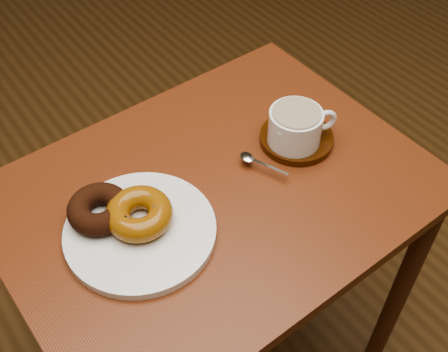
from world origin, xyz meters
TOP-DOWN VIEW (x-y plane):
  - cafe_table at (-0.08, 0.23)m, footprint 0.77×0.58m
  - donut_plate at (-0.23, 0.22)m, footprint 0.26×0.26m
  - donut_cinnamon at (-0.27, 0.28)m, footprint 0.14×0.14m
  - donut_caramel at (-0.23, 0.23)m, footprint 0.11×0.11m
  - saucer at (0.12, 0.24)m, footprint 0.18×0.18m
  - coffee_cup at (0.11, 0.23)m, footprint 0.13×0.10m
  - teaspoon at (0.01, 0.24)m, footprint 0.05×0.10m

SIDE VIEW (x-z plane):
  - cafe_table at x=-0.08m, z-range 0.24..0.95m
  - saucer at x=0.12m, z-range 0.71..0.72m
  - donut_plate at x=-0.23m, z-range 0.71..0.72m
  - teaspoon at x=0.01m, z-range 0.72..0.73m
  - donut_cinnamon at x=-0.27m, z-range 0.72..0.76m
  - donut_caramel at x=-0.23m, z-range 0.72..0.76m
  - coffee_cup at x=0.11m, z-range 0.72..0.79m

